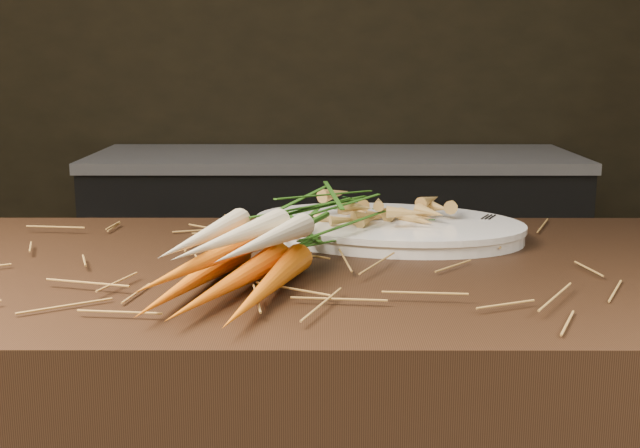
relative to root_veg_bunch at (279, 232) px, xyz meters
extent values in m
cube|color=black|center=(-0.19, 2.21, 0.45)|extent=(5.00, 0.04, 2.80)
cube|color=black|center=(0.11, 1.89, -0.55)|extent=(1.80, 0.60, 0.80)
cube|color=#99999E|center=(0.11, 1.89, -0.13)|extent=(1.82, 0.62, 0.04)
cone|color=orange|center=(-0.10, -0.14, -0.03)|extent=(0.12, 0.31, 0.04)
cone|color=orange|center=(-0.05, -0.16, -0.03)|extent=(0.15, 0.31, 0.04)
cone|color=orange|center=(-0.01, -0.18, -0.03)|extent=(0.11, 0.32, 0.04)
cone|color=orange|center=(-0.08, -0.16, 0.00)|extent=(0.16, 0.31, 0.04)
cone|color=beige|center=(-0.09, -0.14, 0.03)|extent=(0.10, 0.29, 0.05)
cone|color=beige|center=(-0.05, -0.16, 0.03)|extent=(0.14, 0.29, 0.05)
cone|color=beige|center=(-0.01, -0.17, 0.03)|extent=(0.12, 0.29, 0.05)
ellipsoid|color=#386E1D|center=(0.03, 0.09, 0.00)|extent=(0.27, 0.32, 0.10)
cube|color=silver|center=(0.32, 0.13, -0.03)|extent=(0.09, 0.16, 0.00)
camera|label=1|loc=(0.06, -1.14, 0.25)|focal=45.00mm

